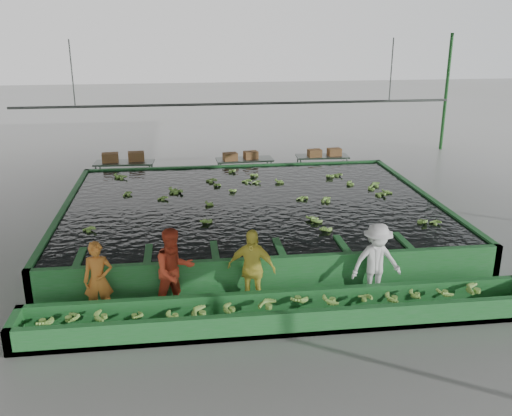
{
  "coord_description": "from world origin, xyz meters",
  "views": [
    {
      "loc": [
        -1.79,
        -13.11,
        5.58
      ],
      "look_at": [
        0.0,
        0.5,
        1.0
      ],
      "focal_mm": 40.0,
      "sensor_mm": 36.0,
      "label": 1
    }
  ],
  "objects": [
    {
      "name": "ground",
      "position": [
        0.0,
        0.0,
        0.0
      ],
      "size": [
        80.0,
        80.0,
        0.0
      ],
      "primitive_type": "plane",
      "color": "slate",
      "rests_on": "ground"
    },
    {
      "name": "shed_roof",
      "position": [
        0.0,
        0.0,
        5.0
      ],
      "size": [
        20.0,
        22.0,
        0.04
      ],
      "primitive_type": "cube",
      "color": "#969798",
      "rests_on": "shed_posts"
    },
    {
      "name": "shed_posts",
      "position": [
        0.0,
        0.0,
        2.5
      ],
      "size": [
        20.0,
        22.0,
        5.0
      ],
      "primitive_type": null,
      "color": "#1C5320",
      "rests_on": "ground"
    },
    {
      "name": "flotation_tank",
      "position": [
        0.0,
        1.5,
        0.45
      ],
      "size": [
        10.0,
        8.0,
        0.9
      ],
      "primitive_type": null,
      "color": "#246A2F",
      "rests_on": "ground"
    },
    {
      "name": "tank_water",
      "position": [
        0.0,
        1.5,
        0.85
      ],
      "size": [
        9.7,
        7.7,
        0.0
      ],
      "primitive_type": "cube",
      "color": "black",
      "rests_on": "flotation_tank"
    },
    {
      "name": "sorting_trough",
      "position": [
        0.0,
        -3.6,
        0.25
      ],
      "size": [
        10.0,
        1.0,
        0.5
      ],
      "primitive_type": null,
      "color": "#246A2F",
      "rests_on": "ground"
    },
    {
      "name": "cableway_rail",
      "position": [
        0.0,
        5.0,
        3.0
      ],
      "size": [
        0.08,
        0.08,
        14.0
      ],
      "primitive_type": "cylinder",
      "color": "#59605B",
      "rests_on": "shed_roof"
    },
    {
      "name": "rail_hanger_left",
      "position": [
        -5.0,
        5.0,
        4.0
      ],
      "size": [
        0.04,
        0.04,
        2.0
      ],
      "primitive_type": "cylinder",
      "color": "#59605B",
      "rests_on": "shed_roof"
    },
    {
      "name": "rail_hanger_right",
      "position": [
        5.0,
        5.0,
        4.0
      ],
      "size": [
        0.04,
        0.04,
        2.0
      ],
      "primitive_type": "cylinder",
      "color": "#59605B",
      "rests_on": "shed_roof"
    },
    {
      "name": "worker_a",
      "position": [
        -3.51,
        -2.8,
        0.78
      ],
      "size": [
        0.58,
        0.4,
        1.55
      ],
      "primitive_type": "imported",
      "rotation": [
        0.0,
        0.0,
        0.04
      ],
      "color": "#BE6D26",
      "rests_on": "ground"
    },
    {
      "name": "worker_b",
      "position": [
        -2.05,
        -2.8,
        0.88
      ],
      "size": [
        1.05,
        0.96,
        1.76
      ],
      "primitive_type": "imported",
      "rotation": [
        0.0,
        0.0,
        0.43
      ],
      "color": "#B7381F",
      "rests_on": "ground"
    },
    {
      "name": "worker_c",
      "position": [
        -0.52,
        -2.8,
        0.83
      ],
      "size": [
        1.06,
        0.72,
        1.67
      ],
      "primitive_type": "imported",
      "rotation": [
        0.0,
        0.0,
        -0.36
      ],
      "color": "#E3D547",
      "rests_on": "ground"
    },
    {
      "name": "worker_d",
      "position": [
        2.06,
        -2.8,
        0.83
      ],
      "size": [
        1.12,
        0.71,
        1.66
      ],
      "primitive_type": "imported",
      "rotation": [
        0.0,
        0.0,
        0.08
      ],
      "color": "silver",
      "rests_on": "ground"
    },
    {
      "name": "packing_table_left",
      "position": [
        -3.8,
        6.32,
        0.45
      ],
      "size": [
        2.04,
        0.92,
        0.91
      ],
      "primitive_type": null,
      "rotation": [
        0.0,
        0.0,
        -0.06
      ],
      "color": "#59605B",
      "rests_on": "ground"
    },
    {
      "name": "packing_table_mid",
      "position": [
        0.35,
        6.28,
        0.45
      ],
      "size": [
        2.0,
        0.87,
        0.9
      ],
      "primitive_type": null,
      "rotation": [
        0.0,
        0.0,
        0.04
      ],
      "color": "#59605B",
      "rests_on": "ground"
    },
    {
      "name": "packing_table_right",
      "position": [
        3.23,
        6.59,
        0.43
      ],
      "size": [
        1.9,
        0.83,
        0.85
      ],
      "primitive_type": null,
      "rotation": [
        0.0,
        0.0,
        -0.05
      ],
      "color": "#59605B",
      "rests_on": "ground"
    },
    {
      "name": "box_stack_left",
      "position": [
        -3.82,
        6.41,
        0.91
      ],
      "size": [
        1.44,
        0.51,
        0.31
      ],
      "primitive_type": null,
      "rotation": [
        0.0,
        0.0,
        0.08
      ],
      "color": "brown",
      "rests_on": "packing_table_left"
    },
    {
      "name": "box_stack_mid",
      "position": [
        0.21,
        6.19,
        0.9
      ],
      "size": [
        1.27,
        0.58,
        0.26
      ],
      "primitive_type": null,
      "rotation": [
        0.0,
        0.0,
        0.21
      ],
      "color": "brown",
      "rests_on": "packing_table_mid"
    },
    {
      "name": "box_stack_right",
      "position": [
        3.28,
        6.51,
        0.85
      ],
      "size": [
        1.25,
        0.47,
        0.26
      ],
      "primitive_type": null,
      "rotation": [
        0.0,
        0.0,
        0.11
      ],
      "color": "brown",
      "rests_on": "packing_table_right"
    },
    {
      "name": "floating_bananas",
      "position": [
        0.0,
        2.3,
        0.85
      ],
      "size": [
        9.05,
        6.17,
        0.12
      ],
      "primitive_type": null,
      "color": "#7EB647",
      "rests_on": "tank_water"
    },
    {
      "name": "trough_bananas",
      "position": [
        0.0,
        -3.6,
        0.4
      ],
      "size": [
        9.18,
        0.61,
        0.12
      ],
      "primitive_type": null,
      "color": "#7EB647",
      "rests_on": "sorting_trough"
    }
  ]
}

